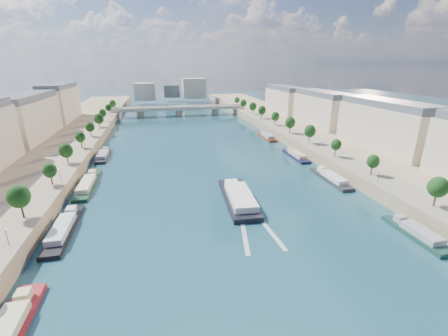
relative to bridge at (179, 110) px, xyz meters
name	(u,v)px	position (x,y,z in m)	size (l,w,h in m)	color
ground	(200,159)	(0.00, -127.77, -5.08)	(700.00, 700.00, 0.00)	#0D2F39
quay_left	(32,164)	(-72.00, -127.77, -2.58)	(44.00, 520.00, 5.00)	#9E8460
quay_right	(337,145)	(72.00, -127.77, -2.58)	(44.00, 520.00, 5.00)	#9E8460
pave_left	(70,156)	(-57.00, -127.77, -0.03)	(14.00, 520.00, 0.10)	gray
pave_right	(311,142)	(57.00, -127.77, -0.03)	(14.00, 520.00, 0.10)	gray
trees_left	(74,143)	(-55.00, -125.77, 5.39)	(4.80, 268.80, 8.26)	#382B1E
trees_right	(299,128)	(55.00, -117.77, 5.39)	(4.80, 268.80, 8.26)	#382B1E
lamps_left	(74,156)	(-52.50, -137.77, 2.70)	(0.36, 200.36, 4.28)	black
lamps_right	(299,135)	(52.50, -122.77, 2.70)	(0.36, 200.36, 4.28)	black
buildings_left	(3,128)	(-85.00, -115.77, 11.37)	(16.00, 226.00, 23.20)	#C0B093
buildings_right	(348,114)	(85.00, -115.77, 11.37)	(16.00, 226.00, 23.20)	#C0B093
skyline	(175,90)	(3.19, 91.75, 9.57)	(79.00, 42.00, 22.00)	#C0B093
bridge	(179,110)	(0.00, 0.00, 0.00)	(112.00, 12.00, 8.15)	#C1B79E
tour_barge	(239,198)	(5.60, -176.62, -3.85)	(10.83, 31.50, 4.21)	black
wake	(254,226)	(5.60, -193.13, -5.06)	(10.75, 26.03, 0.04)	silver
moored_barges_left	(66,225)	(-45.50, -182.88, -4.24)	(5.00, 162.31, 3.60)	black
moored_barges_right	(336,181)	(45.50, -169.80, -4.24)	(5.00, 165.75, 3.60)	black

